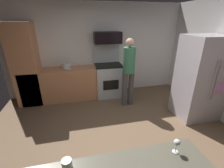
# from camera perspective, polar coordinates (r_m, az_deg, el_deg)

# --- Properties ---
(ground_plane) EXTENTS (5.20, 4.80, 0.02)m
(ground_plane) POSITION_cam_1_polar(r_m,az_deg,el_deg) (3.17, 1.51, -20.13)
(ground_plane) COLOR brown
(wall_back) EXTENTS (5.20, 0.12, 2.60)m
(wall_back) POSITION_cam_1_polar(r_m,az_deg,el_deg) (4.70, -5.39, 12.27)
(wall_back) COLOR silver
(wall_back) RESTS_ON ground
(lower_cabinet_run) EXTENTS (2.40, 0.60, 0.90)m
(lower_cabinet_run) POSITION_cam_1_polar(r_m,az_deg,el_deg) (4.57, -15.64, 0.05)
(lower_cabinet_run) COLOR #BB7A51
(lower_cabinet_run) RESTS_ON ground
(cabinet_column) EXTENTS (0.60, 0.60, 2.10)m
(cabinet_column) POSITION_cam_1_polar(r_m,az_deg,el_deg) (4.56, -29.10, 5.96)
(cabinet_column) COLOR #BB7A51
(cabinet_column) RESTS_ON ground
(oven_range) EXTENTS (0.76, 0.65, 1.53)m
(oven_range) POSITION_cam_1_polar(r_m,az_deg,el_deg) (4.60, -1.26, 2.00)
(oven_range) COLOR #B4BBBE
(oven_range) RESTS_ON ground
(microwave) EXTENTS (0.74, 0.38, 0.31)m
(microwave) POSITION_cam_1_polar(r_m,az_deg,el_deg) (4.41, -1.63, 16.71)
(microwave) COLOR black
(microwave) RESTS_ON oven_range
(refrigerator) EXTENTS (0.87, 0.76, 1.86)m
(refrigerator) POSITION_cam_1_polar(r_m,az_deg,el_deg) (3.96, 29.71, 1.76)
(refrigerator) COLOR #B9B0B8
(refrigerator) RESTS_ON ground
(person_cook) EXTENTS (0.31, 0.30, 1.75)m
(person_cook) POSITION_cam_1_polar(r_m,az_deg,el_deg) (3.90, 6.17, 5.28)
(person_cook) COLOR #464646
(person_cook) RESTS_ON ground
(wine_glass_near) EXTENTS (0.06, 0.06, 0.15)m
(wine_glass_near) POSITION_cam_1_polar(r_m,az_deg,el_deg) (1.75, 22.79, -19.47)
(wine_glass_near) COLOR silver
(wine_glass_near) RESTS_ON counter_island
(mug_tea) EXTENTS (0.09, 0.09, 0.10)m
(mug_tea) POSITION_cam_1_polar(r_m,az_deg,el_deg) (1.60, -16.26, -26.62)
(mug_tea) COLOR beige
(mug_tea) RESTS_ON counter_island
(stock_pot) EXTENTS (0.24, 0.24, 0.16)m
(stock_pot) POSITION_cam_1_polar(r_m,az_deg,el_deg) (4.40, -16.61, 6.40)
(stock_pot) COLOR #AFBAB8
(stock_pot) RESTS_ON lower_cabinet_run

